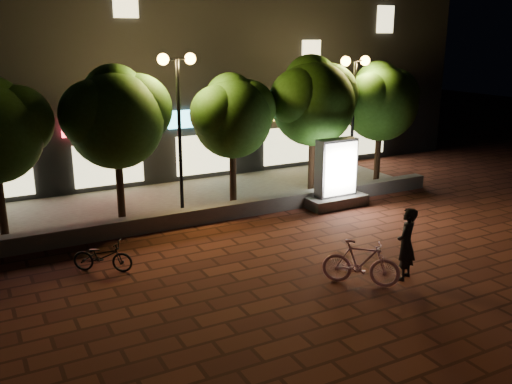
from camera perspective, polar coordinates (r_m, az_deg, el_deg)
ground at (r=15.16m, az=4.86°, el=-6.71°), size 80.00×80.00×0.00m
retaining_wall at (r=18.35m, az=-1.87°, el=-1.78°), size 16.00×0.45×0.50m
sidewalk at (r=20.59m, az=-4.93°, el=-0.48°), size 16.00×5.00×0.08m
building_block at (r=25.89m, az=-11.04°, el=13.76°), size 28.00×8.12×11.30m
tree_left at (r=17.86m, az=-14.16°, el=7.78°), size 3.60×3.00×4.89m
tree_mid at (r=19.23m, az=-2.40°, el=8.09°), size 3.24×2.70×4.50m
tree_right at (r=20.81m, az=5.94°, el=9.58°), size 3.72×3.10×5.07m
tree_far_right at (r=22.76m, az=12.73°, el=9.31°), size 3.48×2.90×4.76m
street_lamp_left at (r=18.10m, az=-8.02°, el=10.06°), size 1.26×0.36×5.18m
street_lamp_right at (r=21.53m, az=10.06°, el=10.51°), size 1.26×0.36×4.98m
ad_kiosk at (r=19.52m, az=8.19°, el=1.32°), size 2.23×1.15×2.39m
scooter_pink at (r=13.58m, az=10.73°, el=-7.16°), size 1.70×1.66×1.11m
rider at (r=14.00m, az=15.18°, el=-5.17°), size 0.79×0.70×1.82m
scooter_parked at (r=14.64m, az=-15.49°, el=-6.39°), size 1.58×1.29×0.81m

